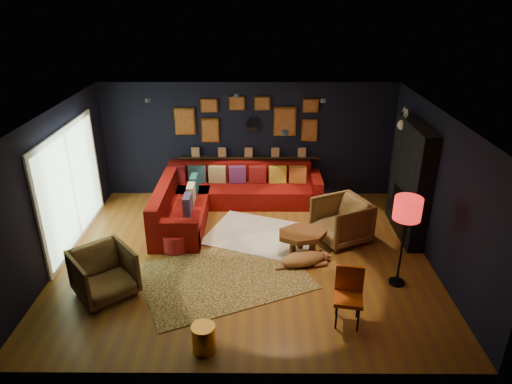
{
  "coord_description": "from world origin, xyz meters",
  "views": [
    {
      "loc": [
        0.22,
        -7.05,
        4.45
      ],
      "look_at": [
        0.18,
        0.3,
        1.14
      ],
      "focal_mm": 32.0,
      "sensor_mm": 36.0,
      "label": 1
    }
  ],
  "objects_px": {
    "armchair_left": "(104,271)",
    "armchair_right": "(341,219)",
    "pouf": "(176,241)",
    "gold_stool": "(204,338)",
    "orange_chair": "(349,291)",
    "floor_lamp": "(407,213)",
    "sectional": "(219,198)",
    "dog": "(303,256)",
    "coffee_table": "(302,236)"
  },
  "relations": [
    {
      "from": "armchair_left",
      "to": "gold_stool",
      "type": "distance_m",
      "value": 2.08
    },
    {
      "from": "orange_chair",
      "to": "floor_lamp",
      "type": "distance_m",
      "value": 1.55
    },
    {
      "from": "coffee_table",
      "to": "armchair_right",
      "type": "bearing_deg",
      "value": 35.58
    },
    {
      "from": "sectional",
      "to": "orange_chair",
      "type": "bearing_deg",
      "value": -58.91
    },
    {
      "from": "gold_stool",
      "to": "dog",
      "type": "relative_size",
      "value": 0.37
    },
    {
      "from": "sectional",
      "to": "armchair_right",
      "type": "distance_m",
      "value": 2.7
    },
    {
      "from": "coffee_table",
      "to": "orange_chair",
      "type": "xyz_separation_m",
      "value": [
        0.51,
        -1.74,
        0.11
      ]
    },
    {
      "from": "sectional",
      "to": "dog",
      "type": "distance_m",
      "value": 2.67
    },
    {
      "from": "pouf",
      "to": "orange_chair",
      "type": "relative_size",
      "value": 0.58
    },
    {
      "from": "floor_lamp",
      "to": "sectional",
      "type": "bearing_deg",
      "value": 139.86
    },
    {
      "from": "pouf",
      "to": "floor_lamp",
      "type": "xyz_separation_m",
      "value": [
        3.8,
        -1.02,
        1.11
      ]
    },
    {
      "from": "sectional",
      "to": "coffee_table",
      "type": "xyz_separation_m",
      "value": [
        1.61,
        -1.79,
        0.07
      ]
    },
    {
      "from": "armchair_left",
      "to": "armchair_right",
      "type": "distance_m",
      "value": 4.33
    },
    {
      "from": "coffee_table",
      "to": "armchair_left",
      "type": "relative_size",
      "value": 1.23
    },
    {
      "from": "sectional",
      "to": "gold_stool",
      "type": "bearing_deg",
      "value": -88.42
    },
    {
      "from": "sectional",
      "to": "gold_stool",
      "type": "distance_m",
      "value": 4.16
    },
    {
      "from": "orange_chair",
      "to": "pouf",
      "type": "bearing_deg",
      "value": 155.57
    },
    {
      "from": "armchair_left",
      "to": "gold_stool",
      "type": "height_order",
      "value": "armchair_left"
    },
    {
      "from": "pouf",
      "to": "armchair_left",
      "type": "distance_m",
      "value": 1.62
    },
    {
      "from": "gold_stool",
      "to": "dog",
      "type": "height_order",
      "value": "gold_stool"
    },
    {
      "from": "coffee_table",
      "to": "floor_lamp",
      "type": "height_order",
      "value": "floor_lamp"
    },
    {
      "from": "floor_lamp",
      "to": "coffee_table",
      "type": "bearing_deg",
      "value": 150.76
    },
    {
      "from": "sectional",
      "to": "gold_stool",
      "type": "relative_size",
      "value": 8.52
    },
    {
      "from": "gold_stool",
      "to": "sectional",
      "type": "bearing_deg",
      "value": 91.58
    },
    {
      "from": "dog",
      "to": "sectional",
      "type": "bearing_deg",
      "value": 111.64
    },
    {
      "from": "coffee_table",
      "to": "armchair_right",
      "type": "height_order",
      "value": "armchair_right"
    },
    {
      "from": "coffee_table",
      "to": "armchair_right",
      "type": "distance_m",
      "value": 0.98
    },
    {
      "from": "floor_lamp",
      "to": "dog",
      "type": "height_order",
      "value": "floor_lamp"
    },
    {
      "from": "sectional",
      "to": "pouf",
      "type": "xyz_separation_m",
      "value": [
        -0.69,
        -1.61,
        -0.13
      ]
    },
    {
      "from": "pouf",
      "to": "armchair_right",
      "type": "distance_m",
      "value": 3.13
    },
    {
      "from": "gold_stool",
      "to": "floor_lamp",
      "type": "xyz_separation_m",
      "value": [
        3.0,
        1.53,
        1.1
      ]
    },
    {
      "from": "armchair_right",
      "to": "floor_lamp",
      "type": "height_order",
      "value": "floor_lamp"
    },
    {
      "from": "pouf",
      "to": "armchair_left",
      "type": "bearing_deg",
      "value": -123.18
    },
    {
      "from": "pouf",
      "to": "gold_stool",
      "type": "xyz_separation_m",
      "value": [
        0.8,
        -2.55,
        0.01
      ]
    },
    {
      "from": "coffee_table",
      "to": "armchair_left",
      "type": "distance_m",
      "value": 3.38
    },
    {
      "from": "armchair_left",
      "to": "gold_stool",
      "type": "xyz_separation_m",
      "value": [
        1.68,
        -1.21,
        -0.23
      ]
    },
    {
      "from": "orange_chair",
      "to": "floor_lamp",
      "type": "height_order",
      "value": "floor_lamp"
    },
    {
      "from": "sectional",
      "to": "floor_lamp",
      "type": "relative_size",
      "value": 2.2
    },
    {
      "from": "gold_stool",
      "to": "orange_chair",
      "type": "xyz_separation_m",
      "value": [
        2.01,
        0.63,
        0.3
      ]
    },
    {
      "from": "armchair_right",
      "to": "dog",
      "type": "bearing_deg",
      "value": -66.98
    },
    {
      "from": "pouf",
      "to": "gold_stool",
      "type": "distance_m",
      "value": 2.67
    },
    {
      "from": "sectional",
      "to": "orange_chair",
      "type": "relative_size",
      "value": 3.98
    },
    {
      "from": "gold_stool",
      "to": "floor_lamp",
      "type": "height_order",
      "value": "floor_lamp"
    },
    {
      "from": "armchair_right",
      "to": "dog",
      "type": "height_order",
      "value": "armchair_right"
    },
    {
      "from": "sectional",
      "to": "armchair_left",
      "type": "xyz_separation_m",
      "value": [
        -1.56,
        -2.95,
        0.11
      ]
    },
    {
      "from": "floor_lamp",
      "to": "pouf",
      "type": "bearing_deg",
      "value": 165.01
    },
    {
      "from": "sectional",
      "to": "pouf",
      "type": "height_order",
      "value": "sectional"
    },
    {
      "from": "floor_lamp",
      "to": "gold_stool",
      "type": "bearing_deg",
      "value": -152.95
    },
    {
      "from": "pouf",
      "to": "armchair_right",
      "type": "bearing_deg",
      "value": 7.17
    },
    {
      "from": "pouf",
      "to": "floor_lamp",
      "type": "height_order",
      "value": "floor_lamp"
    }
  ]
}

